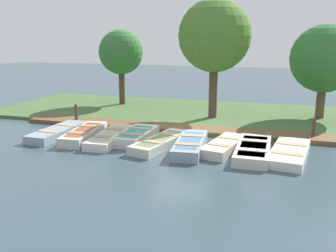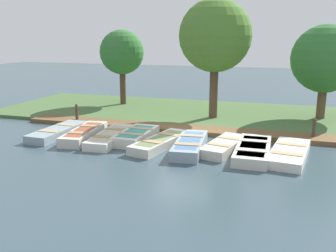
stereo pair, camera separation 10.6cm
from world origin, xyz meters
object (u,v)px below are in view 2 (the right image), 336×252
rowboat_7 (253,150)px  rowboat_1 (84,134)px  rowboat_0 (58,132)px  park_tree_far_left (122,53)px  rowboat_2 (111,137)px  park_tree_center (326,59)px  mooring_post_near (77,113)px  rowboat_5 (190,145)px  rowboat_3 (136,136)px  rowboat_6 (224,146)px  rowboat_8 (289,153)px  park_tree_left (215,36)px  mooring_post_far (314,130)px  rowboat_4 (161,142)px

rowboat_7 → rowboat_1: bearing=-92.2°
rowboat_0 → park_tree_far_left: bearing=-176.7°
rowboat_2 → park_tree_center: size_ratio=0.70×
rowboat_7 → mooring_post_near: (-2.76, -9.06, 0.29)m
rowboat_5 → rowboat_0: bearing=-99.1°
rowboat_7 → mooring_post_near: bearing=-107.6°
park_tree_far_left → rowboat_3: bearing=28.1°
rowboat_6 → rowboat_1: bearing=-77.8°
park_tree_center → rowboat_1: bearing=-55.7°
rowboat_1 → mooring_post_near: 3.20m
rowboat_0 → rowboat_1: (0.07, 1.36, 0.03)m
rowboat_5 → rowboat_8: (-0.21, 3.67, -0.04)m
rowboat_0 → park_tree_center: size_ratio=0.68×
park_tree_far_left → rowboat_7: bearing=48.5°
rowboat_0 → rowboat_1: 1.36m
park_tree_left → rowboat_6: bearing=15.6°
rowboat_1 → rowboat_8: bearing=82.3°
mooring_post_far → park_tree_center: 5.04m
rowboat_1 → park_tree_center: size_ratio=0.69×
rowboat_5 → mooring_post_far: 5.43m
rowboat_2 → rowboat_6: rowboat_6 is taller
rowboat_1 → mooring_post_far: size_ratio=3.45×
rowboat_8 → park_tree_far_left: 12.98m
rowboat_0 → rowboat_3: 3.64m
rowboat_6 → park_tree_center: park_tree_center is taller
rowboat_3 → mooring_post_near: 4.72m
rowboat_5 → rowboat_8: size_ratio=0.97×
rowboat_7 → mooring_post_far: size_ratio=3.44×
rowboat_1 → rowboat_4: rowboat_1 is taller
rowboat_4 → rowboat_7: 3.62m
rowboat_0 → park_tree_far_left: size_ratio=0.71×
park_tree_left → park_tree_center: (-1.54, 5.35, -1.12)m
rowboat_7 → park_tree_left: bearing=-155.4°
rowboat_0 → rowboat_8: 9.80m
rowboat_6 → rowboat_8: bearing=98.3°
mooring_post_far → park_tree_far_left: park_tree_far_left is taller
rowboat_5 → rowboat_7: (-0.08, 2.38, -0.02)m
rowboat_1 → rowboat_3: rowboat_3 is taller
rowboat_2 → rowboat_8: 7.19m
rowboat_2 → mooring_post_far: mooring_post_far is taller
rowboat_2 → rowboat_7: 5.91m
rowboat_4 → mooring_post_near: mooring_post_near is taller
mooring_post_far → rowboat_0: bearing=-77.0°
rowboat_4 → mooring_post_far: size_ratio=3.55×
mooring_post_near → park_tree_left: bearing=112.5°
rowboat_2 → park_tree_left: park_tree_left is taller
park_tree_center → mooring_post_far: bearing=-7.4°
rowboat_6 → mooring_post_far: bearing=138.1°
rowboat_8 → mooring_post_near: size_ratio=3.54×
park_tree_left → rowboat_7: bearing=25.2°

